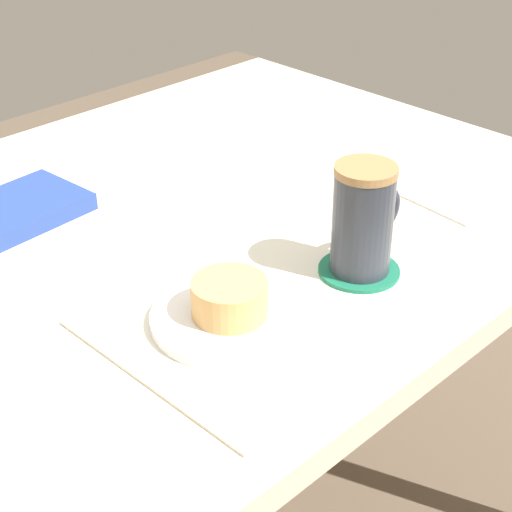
% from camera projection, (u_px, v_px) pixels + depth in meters
% --- Properties ---
extents(dining_table, '(1.16, 0.86, 0.74)m').
position_uv_depth(dining_table, '(184.00, 269.00, 1.21)').
color(dining_table, beige).
rests_on(dining_table, ground_plane).
extents(placemat, '(0.41, 0.30, 0.00)m').
position_uv_depth(placemat, '(280.00, 304.00, 1.00)').
color(placemat, silver).
rests_on(placemat, dining_table).
extents(pastry_plate, '(0.18, 0.18, 0.01)m').
position_uv_depth(pastry_plate, '(230.00, 318.00, 0.96)').
color(pastry_plate, white).
rests_on(pastry_plate, placemat).
extents(pastry, '(0.09, 0.09, 0.04)m').
position_uv_depth(pastry, '(229.00, 298.00, 0.94)').
color(pastry, '#E0A860').
rests_on(pastry, pastry_plate).
extents(coffee_coaster, '(0.10, 0.10, 0.00)m').
position_uv_depth(coffee_coaster, '(359.00, 270.00, 1.05)').
color(coffee_coaster, '#196B4C').
rests_on(coffee_coaster, placemat).
extents(coffee_mug, '(0.11, 0.07, 0.14)m').
position_uv_depth(coffee_mug, '(364.00, 219.00, 1.02)').
color(coffee_mug, '#2D333D').
rests_on(coffee_mug, coffee_coaster).
extents(paper_napkin, '(0.16, 0.16, 0.00)m').
position_uv_depth(paper_napkin, '(458.00, 191.00, 1.25)').
color(paper_napkin, white).
rests_on(paper_napkin, dining_table).
extents(small_book, '(0.19, 0.14, 0.02)m').
position_uv_depth(small_book, '(17.00, 210.00, 1.17)').
color(small_book, navy).
rests_on(small_book, dining_table).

